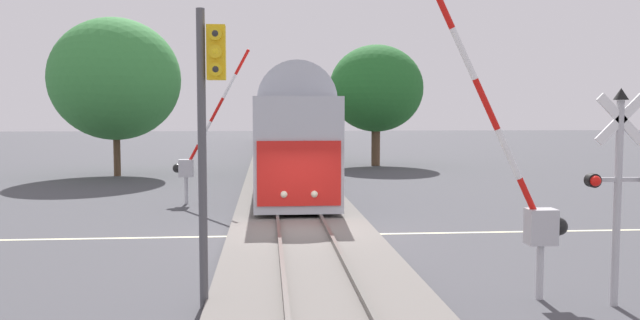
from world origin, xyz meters
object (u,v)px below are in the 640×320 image
(crossing_gate_far, at_px, (193,154))
(oak_behind_train, at_px, (115,79))
(commuter_train, at_px, (280,124))
(crossing_gate_near, at_px, (529,197))
(crossing_signal_mast, at_px, (619,174))
(traffic_signal_median, at_px, (209,109))
(elm_centre_background, at_px, (376,89))

(crossing_gate_far, height_order, oak_behind_train, oak_behind_train)
(commuter_train, relative_size, crossing_gate_near, 10.76)
(crossing_gate_near, distance_m, crossing_gate_far, 16.03)
(crossing_signal_mast, distance_m, traffic_signal_median, 7.76)
(oak_behind_train, bearing_deg, crossing_gate_near, -61.88)
(commuter_train, bearing_deg, traffic_signal_median, -92.98)
(crossing_gate_near, relative_size, oak_behind_train, 0.69)
(commuter_train, bearing_deg, crossing_gate_near, -84.31)
(crossing_signal_mast, bearing_deg, oak_behind_train, 120.09)
(commuter_train, height_order, crossing_signal_mast, commuter_train)
(crossing_gate_near, xyz_separation_m, oak_behind_train, (-13.79, 25.81, 3.58))
(crossing_gate_near, distance_m, elm_centre_background, 31.97)
(commuter_train, xyz_separation_m, crossing_signal_mast, (5.53, -41.07, -0.21))
(crossing_gate_far, distance_m, elm_centre_background, 20.97)
(commuter_train, xyz_separation_m, traffic_signal_median, (-2.11, -40.53, 1.00))
(commuter_train, height_order, crossing_gate_far, crossing_gate_far)
(traffic_signal_median, bearing_deg, crossing_gate_near, 0.27)
(crossing_gate_far, bearing_deg, crossing_signal_mast, -56.52)
(commuter_train, relative_size, oak_behind_train, 7.43)
(crossing_gate_far, xyz_separation_m, elm_centre_background, (10.51, 17.84, 3.32))
(commuter_train, distance_m, elm_centre_background, 11.24)
(traffic_signal_median, distance_m, elm_centre_background, 32.92)
(crossing_gate_near, distance_m, crossing_signal_mast, 1.67)
(crossing_gate_far, distance_m, traffic_signal_median, 14.13)
(crossing_gate_near, relative_size, crossing_gate_far, 1.01)
(crossing_gate_near, distance_m, traffic_signal_median, 6.38)
(crossing_gate_near, relative_size, traffic_signal_median, 1.13)
(traffic_signal_median, xyz_separation_m, oak_behind_train, (-7.64, 25.83, 1.87))
(commuter_train, distance_m, crossing_gate_far, 26.95)
(crossing_signal_mast, xyz_separation_m, oak_behind_train, (-15.28, 26.37, 3.08))
(crossing_signal_mast, xyz_separation_m, traffic_signal_median, (-7.64, 0.54, 1.21))
(elm_centre_background, distance_m, oak_behind_train, 17.29)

